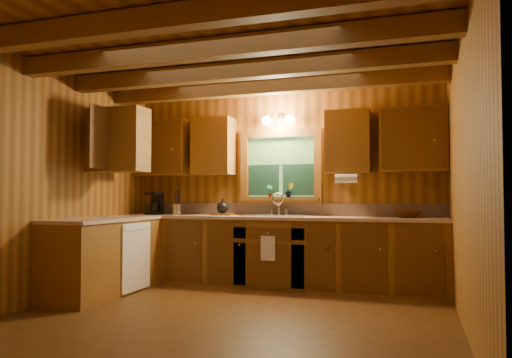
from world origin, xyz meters
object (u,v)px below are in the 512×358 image
object	(u,v)px
sink	(275,219)
coffee_maker	(156,203)
wicker_basket	(407,214)
cutting_board	(222,214)

from	to	relation	value
sink	coffee_maker	size ratio (longest dim) A/B	2.64
coffee_maker	wicker_basket	size ratio (longest dim) A/B	0.91
sink	wicker_basket	size ratio (longest dim) A/B	2.41
coffee_maker	wicker_basket	xyz separation A→B (m)	(3.38, 0.01, -0.11)
coffee_maker	cutting_board	size ratio (longest dim) A/B	1.10
sink	cutting_board	bearing A→B (deg)	177.10
sink	wicker_basket	xyz separation A→B (m)	(1.62, 0.04, 0.09)
wicker_basket	cutting_board	bearing A→B (deg)	-179.91
cutting_board	wicker_basket	size ratio (longest dim) A/B	0.83
coffee_maker	wicker_basket	bearing A→B (deg)	8.86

